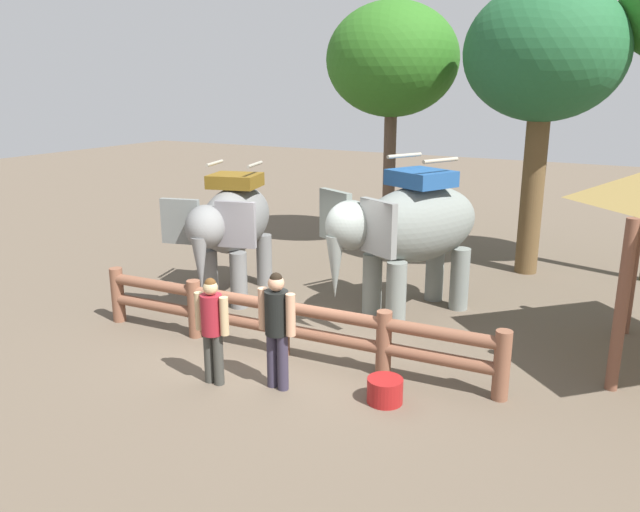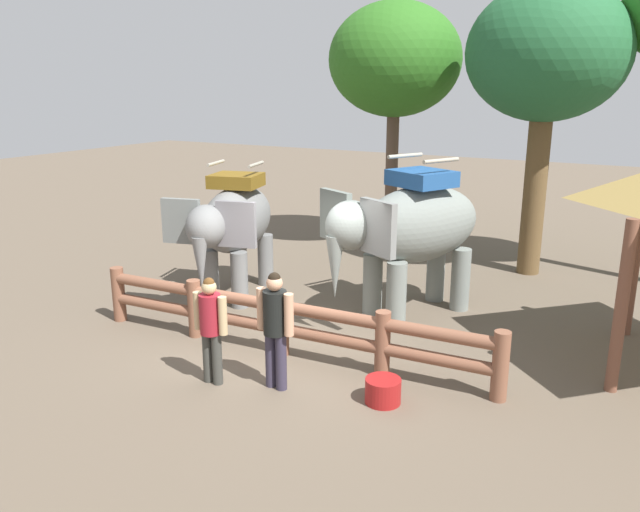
% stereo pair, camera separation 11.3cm
% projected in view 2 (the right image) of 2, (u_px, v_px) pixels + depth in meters
% --- Properties ---
extents(ground_plane, '(60.00, 60.00, 0.00)m').
position_uv_depth(ground_plane, '(285.00, 352.00, 10.68)').
color(ground_plane, brown).
extents(log_fence, '(7.37, 0.62, 1.05)m').
position_uv_depth(log_fence, '(282.00, 320.00, 10.44)').
color(log_fence, brown).
rests_on(log_fence, ground).
extents(elephant_near_left, '(2.16, 3.39, 2.84)m').
position_uv_depth(elephant_near_left, '(234.00, 224.00, 13.02)').
color(elephant_near_left, slate).
rests_on(elephant_near_left, ground).
extents(elephant_center, '(2.81, 3.64, 3.09)m').
position_uv_depth(elephant_center, '(410.00, 229.00, 11.94)').
color(elephant_center, gray).
rests_on(elephant_center, ground).
extents(tourist_woman_in_black, '(0.64, 0.37, 1.80)m').
position_uv_depth(tourist_woman_in_black, '(275.00, 322.00, 9.17)').
color(tourist_woman_in_black, '#322D3F').
rests_on(tourist_woman_in_black, ground).
extents(tourist_man_in_blue, '(0.59, 0.32, 1.67)m').
position_uv_depth(tourist_man_in_blue, '(211.00, 323.00, 9.35)').
color(tourist_man_in_blue, '#393934').
rests_on(tourist_man_in_blue, ground).
extents(tree_far_left, '(3.42, 3.42, 6.44)m').
position_uv_depth(tree_far_left, '(395.00, 61.00, 16.19)').
color(tree_far_left, brown).
rests_on(tree_far_left, ground).
extents(tree_back_center, '(3.55, 3.55, 6.57)m').
position_uv_depth(tree_back_center, '(547.00, 56.00, 13.85)').
color(tree_back_center, brown).
rests_on(tree_back_center, ground).
extents(feed_bucket, '(0.51, 0.51, 0.36)m').
position_uv_depth(feed_bucket, '(383.00, 391.00, 8.95)').
color(feed_bucket, maroon).
rests_on(feed_bucket, ground).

